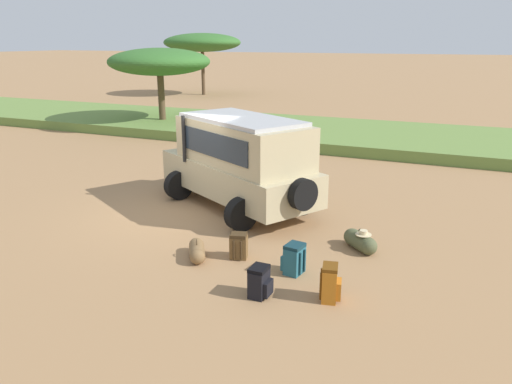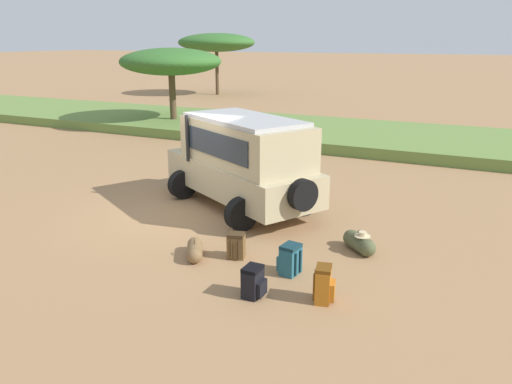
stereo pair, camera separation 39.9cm
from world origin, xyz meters
name	(u,v)px [view 1 (the left image)]	position (x,y,z in m)	size (l,w,h in m)	color
ground_plane	(178,214)	(0.00, 0.00, 0.00)	(320.00, 320.00, 0.00)	#9E754C
grass_bank	(314,132)	(0.00, 11.68, 0.22)	(120.00, 7.00, 0.44)	olive
safari_vehicle	(240,160)	(1.22, 1.16, 1.29)	(5.31, 4.06, 2.44)	tan
backpack_beside_front_wheel	(239,246)	(2.60, -1.81, 0.26)	(0.41, 0.43, 0.54)	brown
backpack_cluster_center	(330,283)	(4.80, -2.76, 0.32)	(0.41, 0.43, 0.65)	#B26619
backpack_near_rear_wheel	(260,282)	(3.63, -3.12, 0.27)	(0.40, 0.39, 0.56)	black
backpack_outermost	(294,259)	(3.88, -2.02, 0.29)	(0.45, 0.44, 0.60)	#235B6B
duffel_bag_low_black_case	(360,241)	(4.81, -0.38, 0.19)	(0.81, 0.77, 0.47)	#4C5133
duffel_bag_soft_canvas	(197,251)	(1.82, -2.17, 0.16)	(0.63, 0.83, 0.42)	brown
acacia_tree_far_left	(202,43)	(-13.85, 25.95, 4.10)	(6.24, 5.85, 4.84)	brown
acacia_tree_left_mid	(160,62)	(-7.80, 10.97, 3.27)	(4.93, 5.17, 3.95)	brown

